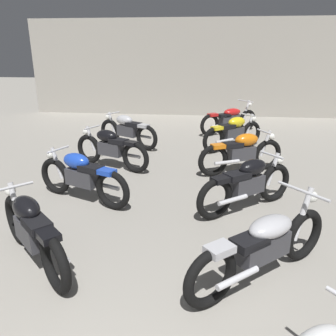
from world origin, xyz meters
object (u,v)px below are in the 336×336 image
Objects in this scene: motorcycle_left_row_1 at (32,230)px; motorcycle_right_row_5 at (230,119)px; motorcycle_right_row_4 at (233,132)px; motorcycle_left_row_3 at (111,148)px; motorcycle_right_row_1 at (264,245)px; motorcycle_right_row_3 at (242,152)px; motorcycle_left_row_4 at (127,130)px; motorcycle_left_row_2 at (82,176)px; motorcycle_right_row_2 at (247,183)px.

motorcycle_left_row_1 is 7.71m from motorcycle_right_row_5.
motorcycle_right_row_5 is (-0.00, 1.83, -0.01)m from motorcycle_right_row_4.
motorcycle_right_row_4 is at bearing 63.16° from motorcycle_left_row_1.
motorcycle_left_row_3 is 1.03× the size of motorcycle_right_row_5.
motorcycle_right_row_4 is (0.01, 5.39, 0.01)m from motorcycle_right_row_1.
motorcycle_right_row_3 is 1.79m from motorcycle_right_row_4.
motorcycle_right_row_3 is at bearing -88.09° from motorcycle_right_row_4.
motorcycle_left_row_1 is 0.84× the size of motorcycle_right_row_5.
motorcycle_left_row_4 is at bearing 90.84° from motorcycle_left_row_1.
motorcycle_right_row_2 is (2.77, -0.01, 0.00)m from motorcycle_left_row_2.
motorcycle_right_row_1 is (2.79, -5.33, -0.01)m from motorcycle_left_row_4.
motorcycle_right_row_4 is (0.01, 3.57, 0.00)m from motorcycle_right_row_2.
motorcycle_right_row_1 reaches higher than motorcycle_left_row_1.
motorcycle_right_row_5 is at bearing 90.95° from motorcycle_right_row_3.
motorcycle_left_row_4 is at bearing 148.76° from motorcycle_right_row_3.
motorcycle_right_row_2 is at bearing 33.67° from motorcycle_left_row_1.
motorcycle_left_row_2 is 3.50m from motorcycle_left_row_4.
motorcycle_right_row_5 is at bearing 69.33° from motorcycle_left_row_1.
motorcycle_right_row_1 is 1.82m from motorcycle_right_row_2.
motorcycle_left_row_2 is at bearing -148.13° from motorcycle_right_row_3.
motorcycle_left_row_3 is 2.83m from motorcycle_right_row_3.
motorcycle_left_row_4 is 1.10× the size of motorcycle_right_row_2.
motorcycle_right_row_2 is 0.89× the size of motorcycle_right_row_3.
motorcycle_right_row_5 is at bearing 52.71° from motorcycle_left_row_3.
motorcycle_left_row_1 is 0.84× the size of motorcycle_left_row_4.
motorcycle_left_row_3 is 3.28m from motorcycle_right_row_2.
motorcycle_right_row_3 is (2.84, 1.76, 0.00)m from motorcycle_left_row_2.
motorcycle_right_row_1 is at bearing -91.16° from motorcycle_right_row_3.
motorcycle_left_row_4 is 2.80m from motorcycle_right_row_4.
motorcycle_right_row_4 is at bearing 89.91° from motorcycle_right_row_2.
motorcycle_left_row_1 is at bearing -146.33° from motorcycle_right_row_2.
motorcycle_right_row_3 is 1.01× the size of motorcycle_right_row_5.
motorcycle_left_row_1 is at bearing -88.25° from motorcycle_left_row_2.
motorcycle_left_row_3 is 1.08× the size of motorcycle_right_row_1.
motorcycle_right_row_2 is at bearing -51.50° from motorcycle_left_row_4.
motorcycle_left_row_4 is 3.38m from motorcycle_right_row_5.
motorcycle_right_row_5 reaches higher than motorcycle_right_row_3.
motorcycle_left_row_2 is at bearing 179.72° from motorcycle_right_row_2.
motorcycle_right_row_5 is at bearing 89.94° from motorcycle_right_row_2.
motorcycle_right_row_1 and motorcycle_right_row_5 have the same top height.
motorcycle_right_row_5 is (0.01, 5.40, -0.01)m from motorcycle_right_row_2.
motorcycle_right_row_1 reaches higher than motorcycle_left_row_2.
motorcycle_left_row_4 is at bearing -145.95° from motorcycle_right_row_5.
motorcycle_right_row_2 is at bearing -90.06° from motorcycle_right_row_5.
motorcycle_left_row_3 is 4.53m from motorcycle_right_row_1.
motorcycle_left_row_3 and motorcycle_right_row_2 have the same top height.
motorcycle_right_row_5 is (2.77, 3.63, -0.01)m from motorcycle_left_row_3.
motorcycle_left_row_3 is (-0.04, 3.58, 0.00)m from motorcycle_left_row_1.
motorcycle_left_row_3 and motorcycle_right_row_4 have the same top height.
motorcycle_right_row_2 is at bearing -0.28° from motorcycle_left_row_2.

